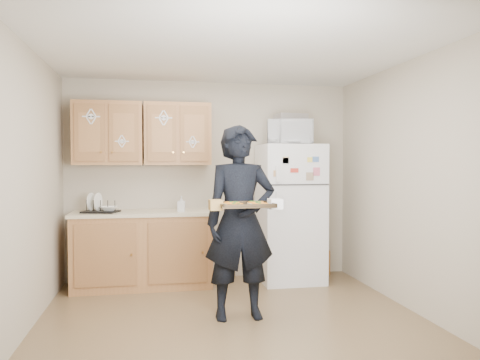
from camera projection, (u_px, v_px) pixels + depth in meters
name	position (u px, v px, depth m)	size (l,w,h in m)	color
floor	(235.00, 324.00, 4.27)	(3.60, 3.60, 0.00)	brown
ceiling	(235.00, 48.00, 4.18)	(3.60, 3.60, 0.00)	silver
wall_back	(211.00, 180.00, 6.00)	(3.60, 0.04, 2.50)	#B3A691
wall_front	(294.00, 205.00, 2.46)	(3.60, 0.04, 2.50)	#B3A691
wall_left	(22.00, 189.00, 3.90)	(0.04, 3.60, 2.50)	#B3A691
wall_right	(416.00, 186.00, 4.56)	(0.04, 3.60, 2.50)	#B3A691
refrigerator	(290.00, 213.00, 5.82)	(0.75, 0.70, 1.70)	white
base_cabinet	(143.00, 251.00, 5.55)	(1.60, 0.60, 0.86)	#945F33
countertop	(143.00, 213.00, 5.54)	(1.64, 0.64, 0.04)	beige
upper_cab_left	(108.00, 134.00, 5.56)	(0.80, 0.33, 0.75)	#945F33
upper_cab_right	(177.00, 134.00, 5.72)	(0.80, 0.33, 0.75)	#945F33
cereal_box	(322.00, 262.00, 6.18)	(0.20, 0.07, 0.32)	gold
person	(240.00, 222.00, 4.41)	(0.67, 0.44, 1.83)	black
baking_tray	(246.00, 205.00, 4.11)	(0.48, 0.35, 0.04)	black
pizza_front_left	(235.00, 204.00, 4.01)	(0.16, 0.16, 0.02)	orange
pizza_front_right	(260.00, 204.00, 4.06)	(0.16, 0.16, 0.02)	orange
pizza_back_left	(232.00, 203.00, 4.17)	(0.16, 0.16, 0.02)	orange
pizza_back_right	(256.00, 203.00, 4.21)	(0.16, 0.16, 0.02)	orange
microwave	(289.00, 132.00, 5.73)	(0.54, 0.37, 0.30)	white
foil_pan	(291.00, 117.00, 5.76)	(0.37, 0.26, 0.08)	#AFAFB6
dish_rack	(101.00, 206.00, 5.41)	(0.38, 0.29, 0.15)	black
bowl	(109.00, 209.00, 5.43)	(0.21, 0.21, 0.05)	white
soap_bottle	(181.00, 204.00, 5.51)	(0.08, 0.08, 0.18)	white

